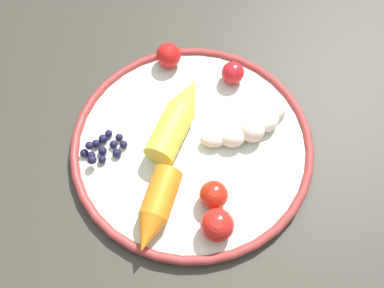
% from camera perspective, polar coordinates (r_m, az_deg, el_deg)
% --- Properties ---
extents(dining_table, '(1.04, 0.98, 0.75)m').
position_cam_1_polar(dining_table, '(0.68, 0.11, -8.93)').
color(dining_table, '#353229').
rests_on(dining_table, ground_plane).
extents(plate, '(0.32, 0.32, 0.02)m').
position_cam_1_polar(plate, '(0.62, 0.00, -0.13)').
color(plate, silver).
rests_on(plate, dining_table).
extents(banana, '(0.12, 0.09, 0.03)m').
position_cam_1_polar(banana, '(0.62, 7.15, 1.85)').
color(banana, '#F8D9C0').
rests_on(banana, plate).
extents(carrot_orange, '(0.11, 0.06, 0.04)m').
position_cam_1_polar(carrot_orange, '(0.56, -4.46, -8.01)').
color(carrot_orange, orange).
rests_on(carrot_orange, plate).
extents(carrot_yellow, '(0.13, 0.05, 0.04)m').
position_cam_1_polar(carrot_yellow, '(0.62, -1.78, 3.26)').
color(carrot_yellow, yellow).
rests_on(carrot_yellow, plate).
extents(blueberry_pile, '(0.06, 0.05, 0.02)m').
position_cam_1_polar(blueberry_pile, '(0.62, -10.80, -0.46)').
color(blueberry_pile, '#191638').
rests_on(blueberry_pile, plate).
extents(tomato_near, '(0.04, 0.04, 0.04)m').
position_cam_1_polar(tomato_near, '(0.68, -2.87, 10.78)').
color(tomato_near, red).
rests_on(tomato_near, plate).
extents(tomato_mid, '(0.04, 0.04, 0.04)m').
position_cam_1_polar(tomato_mid, '(0.57, 2.80, -5.99)').
color(tomato_mid, red).
rests_on(tomato_mid, plate).
extents(tomato_far, '(0.03, 0.03, 0.03)m').
position_cam_1_polar(tomato_far, '(0.67, 5.00, 8.64)').
color(tomato_far, red).
rests_on(tomato_far, plate).
extents(tomato_extra, '(0.04, 0.04, 0.04)m').
position_cam_1_polar(tomato_extra, '(0.56, 3.12, -9.85)').
color(tomato_extra, red).
rests_on(tomato_extra, plate).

